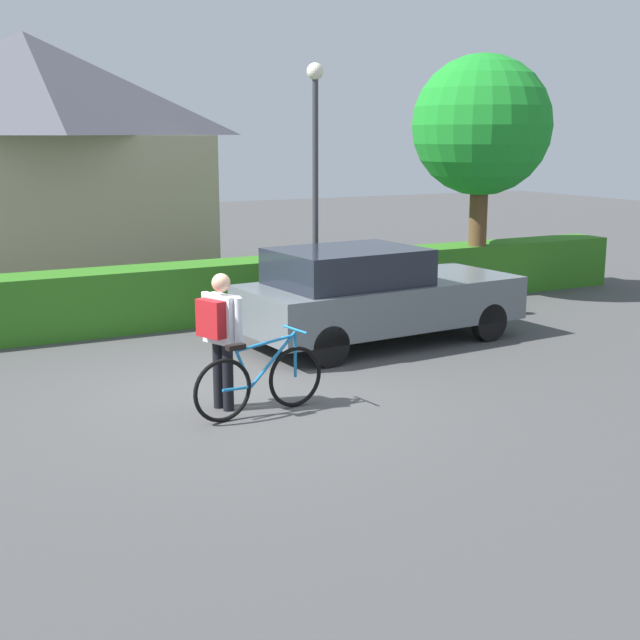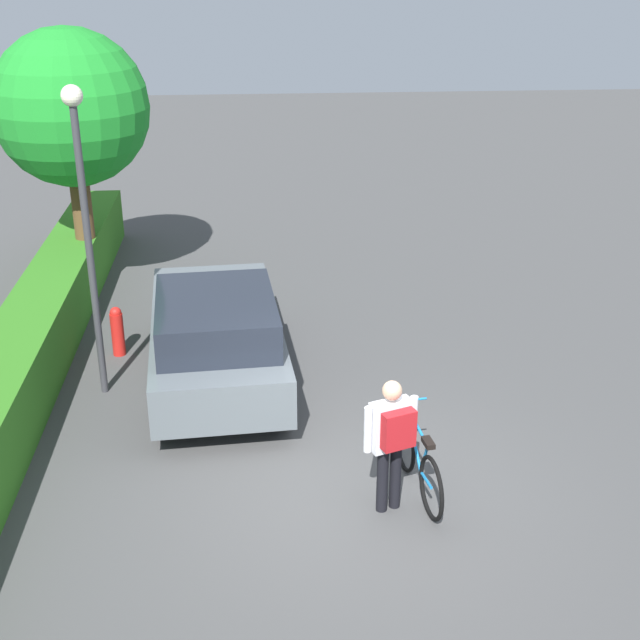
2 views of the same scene
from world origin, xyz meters
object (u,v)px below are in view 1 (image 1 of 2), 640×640
bicycle (260,381)px  street_lamp (315,159)px  parked_car_near (373,294)px  fire_hydrant (378,295)px  tree_kerbside (482,127)px  person_rider (220,328)px

bicycle → street_lamp: size_ratio=0.40×
parked_car_near → fire_hydrant: parked_car_near is taller
street_lamp → fire_hydrant: street_lamp is taller
bicycle → parked_car_near: bearing=39.0°
bicycle → tree_kerbside: size_ratio=0.36×
fire_hydrant → tree_kerbside: bearing=17.5°
person_rider → fire_hydrant: (4.40, 3.64, -0.58)m
street_lamp → person_rider: bearing=-130.7°
bicycle → person_rider: 0.78m
parked_car_near → person_rider: bearing=-148.4°
bicycle → fire_hydrant: bearing=44.7°
person_rider → street_lamp: bearing=49.3°
parked_car_near → tree_kerbside: 5.31m
person_rider → tree_kerbside: size_ratio=0.35×
parked_car_near → person_rider: (-3.33, -2.05, 0.21)m
bicycle → street_lamp: street_lamp is taller
parked_car_near → street_lamp: 2.61m
bicycle → fire_hydrant: bicycle is taller
person_rider → bicycle: bearing=-47.8°
street_lamp → tree_kerbside: size_ratio=0.92×
person_rider → tree_kerbside: 8.87m
parked_car_near → tree_kerbside: bearing=32.4°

